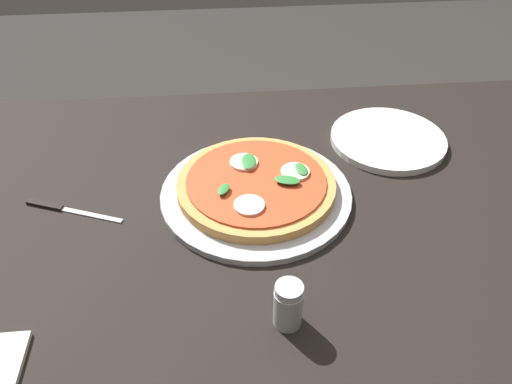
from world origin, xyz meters
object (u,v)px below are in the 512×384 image
(serving_tray, at_px, (256,194))
(pepper_shaker, at_px, (288,305))
(dining_table, at_px, (248,248))
(knife, at_px, (62,209))
(pizza, at_px, (256,184))
(plate_white, at_px, (388,139))

(serving_tray, relative_size, pepper_shaker, 4.63)
(dining_table, xyz_separation_m, serving_tray, (0.02, 0.02, 0.11))
(dining_table, relative_size, knife, 8.10)
(pizza, distance_m, knife, 0.34)
(plate_white, height_order, knife, plate_white)
(serving_tray, height_order, pepper_shaker, pepper_shaker)
(dining_table, bearing_deg, knife, 176.29)
(serving_tray, xyz_separation_m, knife, (-0.33, -0.00, -0.00))
(plate_white, relative_size, pepper_shaker, 3.19)
(knife, bearing_deg, serving_tray, 0.74)
(dining_table, bearing_deg, plate_white, 29.83)
(pizza, height_order, pepper_shaker, pepper_shaker)
(serving_tray, height_order, plate_white, plate_white)
(knife, bearing_deg, dining_table, -3.71)
(dining_table, relative_size, plate_white, 6.06)
(knife, bearing_deg, pepper_shaker, -36.85)
(dining_table, bearing_deg, pepper_shaker, -81.88)
(serving_tray, bearing_deg, pizza, 77.01)
(plate_white, bearing_deg, knife, -166.27)
(plate_white, height_order, pepper_shaker, pepper_shaker)
(knife, bearing_deg, plate_white, 13.73)
(knife, bearing_deg, pizza, 1.61)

